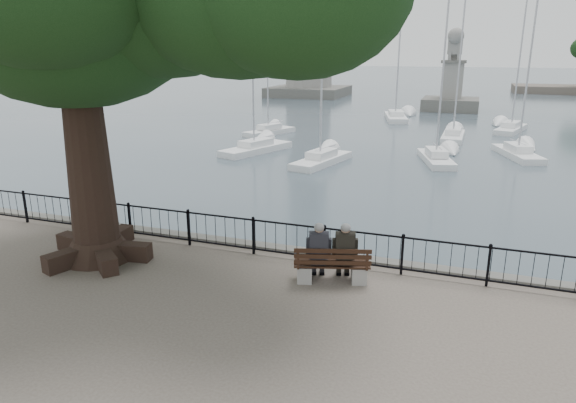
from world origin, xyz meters
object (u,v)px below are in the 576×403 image
at_px(person_left, 319,253).
at_px(lion_monument, 452,90).
at_px(bench, 332,269).
at_px(person_right, 344,254).

distance_m(person_left, lion_monument, 48.46).
bearing_deg(person_left, lion_monument, 88.98).
xyz_separation_m(bench, person_left, (-0.34, 0.01, 0.36)).
relative_size(bench, person_left, 1.25).
height_order(bench, person_right, person_right).
distance_m(bench, person_left, 0.50).
height_order(bench, lion_monument, lion_monument).
xyz_separation_m(person_left, lion_monument, (0.86, 48.45, 0.47)).
bearing_deg(bench, person_right, 36.37).
bearing_deg(lion_monument, person_left, -91.02).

